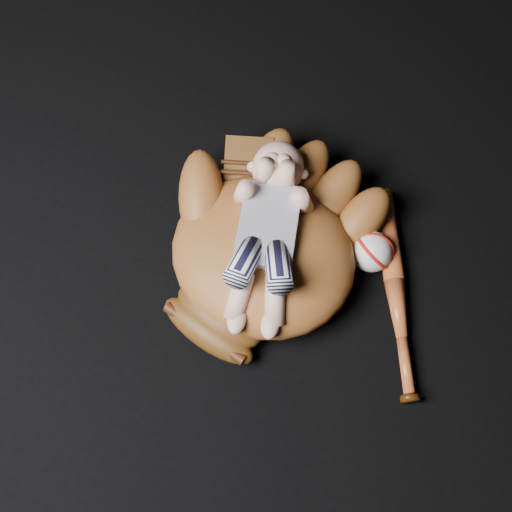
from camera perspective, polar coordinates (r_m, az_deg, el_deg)
The scene contains 4 objects.
baseball_glove at distance 1.30m, azimuth 0.58°, elevation 0.43°, with size 0.43×0.49×0.15m, color brown, non-canonical shape.
newborn_baby at distance 1.25m, azimuth 0.80°, elevation 1.36°, with size 0.17×0.36×0.15m, color #D7A18B, non-canonical shape.
baseball_bat at distance 1.36m, azimuth 11.12°, elevation -2.90°, with size 0.04×0.42×0.04m, color #AA4821, non-canonical shape.
baseball at distance 1.36m, azimuth 9.24°, elevation 0.35°, with size 0.08×0.08×0.08m, color silver.
Camera 1 is at (0.17, -0.47, 1.27)m, focal length 50.00 mm.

